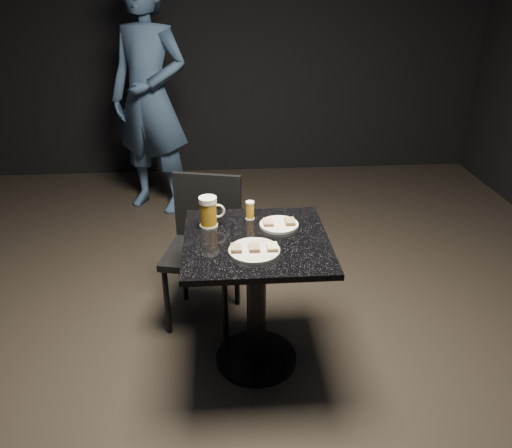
{
  "coord_description": "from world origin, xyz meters",
  "views": [
    {
      "loc": [
        -0.16,
        -2.11,
        1.89
      ],
      "look_at": [
        0.0,
        0.02,
        0.82
      ],
      "focal_mm": 35.0,
      "sensor_mm": 36.0,
      "label": 1
    }
  ],
  "objects_px": {
    "plate_small": "(279,225)",
    "table": "(256,281)",
    "plate_large": "(254,251)",
    "patron": "(150,99)",
    "beer_tumbler": "(250,210)",
    "chair": "(204,241)",
    "beer_mug": "(209,212)"
  },
  "relations": [
    {
      "from": "plate_small",
      "to": "table",
      "type": "relative_size",
      "value": 0.26
    },
    {
      "from": "plate_small",
      "to": "table",
      "type": "bearing_deg",
      "value": -134.25
    },
    {
      "from": "plate_large",
      "to": "patron",
      "type": "xyz_separation_m",
      "value": [
        -0.71,
        2.23,
        0.21
      ]
    },
    {
      "from": "plate_large",
      "to": "table",
      "type": "bearing_deg",
      "value": 81.54
    },
    {
      "from": "plate_small",
      "to": "patron",
      "type": "height_order",
      "value": "patron"
    },
    {
      "from": "plate_large",
      "to": "beer_tumbler",
      "type": "xyz_separation_m",
      "value": [
        0.0,
        0.35,
        0.04
      ]
    },
    {
      "from": "plate_small",
      "to": "table",
      "type": "xyz_separation_m",
      "value": [
        -0.12,
        -0.13,
        -0.25
      ]
    },
    {
      "from": "table",
      "to": "chair",
      "type": "bearing_deg",
      "value": 120.29
    },
    {
      "from": "patron",
      "to": "chair",
      "type": "distance_m",
      "value": 1.77
    },
    {
      "from": "plate_small",
      "to": "beer_tumbler",
      "type": "bearing_deg",
      "value": 146.25
    },
    {
      "from": "plate_small",
      "to": "plate_large",
      "type": "bearing_deg",
      "value": -119.42
    },
    {
      "from": "plate_large",
      "to": "beer_tumbler",
      "type": "bearing_deg",
      "value": 89.55
    },
    {
      "from": "beer_mug",
      "to": "patron",
      "type": "bearing_deg",
      "value": 104.49
    },
    {
      "from": "plate_large",
      "to": "patron",
      "type": "height_order",
      "value": "patron"
    },
    {
      "from": "table",
      "to": "beer_mug",
      "type": "distance_m",
      "value": 0.42
    },
    {
      "from": "plate_large",
      "to": "patron",
      "type": "distance_m",
      "value": 2.35
    },
    {
      "from": "chair",
      "to": "patron",
      "type": "bearing_deg",
      "value": 105.66
    },
    {
      "from": "beer_mug",
      "to": "beer_tumbler",
      "type": "distance_m",
      "value": 0.22
    },
    {
      "from": "beer_tumbler",
      "to": "chair",
      "type": "height_order",
      "value": "chair"
    },
    {
      "from": "table",
      "to": "chair",
      "type": "xyz_separation_m",
      "value": [
        -0.27,
        0.46,
        -0.01
      ]
    },
    {
      "from": "chair",
      "to": "plate_large",
      "type": "bearing_deg",
      "value": -66.88
    },
    {
      "from": "plate_small",
      "to": "beer_mug",
      "type": "distance_m",
      "value": 0.36
    },
    {
      "from": "plate_small",
      "to": "chair",
      "type": "xyz_separation_m",
      "value": [
        -0.4,
        0.34,
        -0.26
      ]
    },
    {
      "from": "plate_large",
      "to": "beer_tumbler",
      "type": "distance_m",
      "value": 0.35
    },
    {
      "from": "table",
      "to": "beer_tumbler",
      "type": "relative_size",
      "value": 7.65
    },
    {
      "from": "beer_tumbler",
      "to": "beer_mug",
      "type": "bearing_deg",
      "value": -162.28
    },
    {
      "from": "beer_tumbler",
      "to": "chair",
      "type": "bearing_deg",
      "value": 136.53
    },
    {
      "from": "patron",
      "to": "beer_tumbler",
      "type": "relative_size",
      "value": 19.84
    },
    {
      "from": "table",
      "to": "chair",
      "type": "height_order",
      "value": "chair"
    },
    {
      "from": "beer_mug",
      "to": "beer_tumbler",
      "type": "xyz_separation_m",
      "value": [
        0.21,
        0.07,
        -0.03
      ]
    },
    {
      "from": "table",
      "to": "beer_mug",
      "type": "xyz_separation_m",
      "value": [
        -0.23,
        0.16,
        0.32
      ]
    },
    {
      "from": "patron",
      "to": "table",
      "type": "distance_m",
      "value": 2.28
    }
  ]
}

